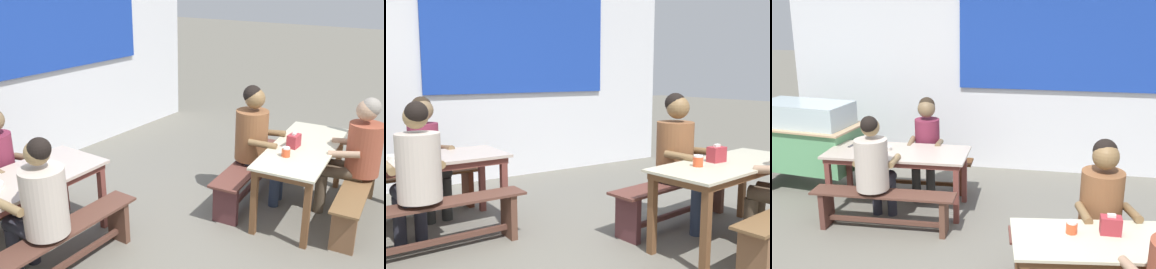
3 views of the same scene
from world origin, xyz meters
The scene contains 13 objects.
backdrop_wall centered at (0.03, 2.95, 1.60)m, with size 6.56×0.23×3.04m.
dining_table_far centered at (-1.13, 1.29, 0.65)m, with size 1.68×0.74×0.72m.
dining_table_near centered at (1.14, -0.42, 0.64)m, with size 1.67×0.82×0.72m.
bench_far_back centered at (-1.15, 1.86, 0.30)m, with size 1.62×0.33×0.44m.
bench_far_front centered at (-1.12, 0.72, 0.29)m, with size 1.58×0.31×0.44m.
bench_near_back centered at (1.07, 0.15, 0.29)m, with size 1.60×0.51×0.44m.
food_cart centered at (-2.58, 1.77, 0.68)m, with size 1.83×0.97×1.15m.
person_left_back_turned centered at (-1.23, 0.78, 0.72)m, with size 0.47×0.60×1.28m.
person_center_facing centered at (-0.92, 1.80, 0.72)m, with size 0.45×0.58×1.26m.
person_right_near_table centered at (1.06, 0.10, 0.75)m, with size 0.52×0.56×1.31m.
tissue_box centered at (1.07, -0.33, 0.79)m, with size 0.15×0.10×0.16m.
condiment_jar centered at (0.79, -0.38, 0.77)m, with size 0.08×0.08×0.10m.
soup_bowl centered at (-1.29, 1.31, 0.74)m, with size 0.15×0.15×0.04m, color silver.
Camera 3 is at (0.54, -3.51, 2.35)m, focal length 42.06 mm.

